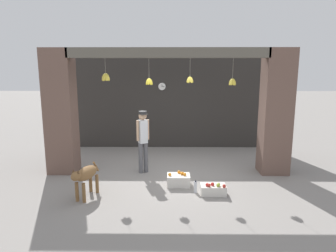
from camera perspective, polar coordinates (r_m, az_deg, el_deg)
name	(u,v)px	position (r m, az deg, el deg)	size (l,w,h in m)	color
ground_plane	(168,176)	(7.59, -0.03, -9.43)	(60.00, 60.00, 0.00)	gray
shop_back_wall	(169,101)	(10.04, 0.14, 4.70)	(6.69, 0.12, 3.12)	#2D2B28
shop_pillar_left	(61,112)	(7.99, -19.75, 2.52)	(0.70, 0.60, 3.12)	brown
shop_pillar_right	(276,112)	(7.94, 19.86, 2.46)	(0.70, 0.60, 3.12)	brown
storefront_awning	(168,54)	(7.25, -0.09, 13.49)	(4.79, 0.28, 0.90)	#5B564C
dog	(85,175)	(6.43, -15.44, -9.01)	(0.45, 0.95, 0.71)	brown
shopkeeper	(143,137)	(7.59, -4.80, -2.13)	(0.31, 0.30, 1.60)	#56565B
fruit_crate_oranges	(179,180)	(6.95, 2.02, -10.22)	(0.52, 0.40, 0.32)	silver
fruit_crate_apples	(213,189)	(6.56, 8.62, -11.84)	(0.53, 0.33, 0.27)	silver
water_bottle	(195,187)	(6.60, 5.26, -11.48)	(0.07, 0.07, 0.27)	silver
wall_clock	(162,86)	(9.93, -1.16, 7.54)	(0.26, 0.03, 0.26)	black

